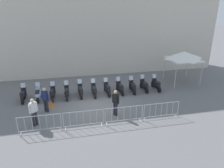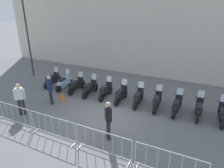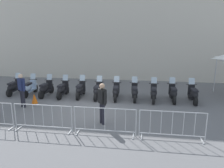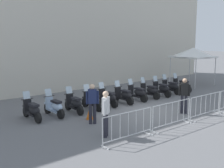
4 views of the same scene
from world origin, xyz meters
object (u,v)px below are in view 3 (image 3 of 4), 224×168
(barrier_segment_1, at_px, (43,118))
(barrier_segment_2, at_px, (105,122))
(officer_near_row_end, at_px, (22,88))
(motorcycle_6, at_px, (116,92))
(motorcycle_2, at_px, (46,89))
(motorcycle_5, at_px, (98,91))
(motorcycle_8, at_px, (154,93))
(motorcycle_3, at_px, (62,90))
(motorcycle_4, at_px, (80,90))
(motorcycle_9, at_px, (173,93))
(barrier_segment_3, at_px, (172,126))
(officer_by_barriers, at_px, (102,101))
(motorcycle_10, at_px, (193,94))
(motorcycle_1, at_px, (30,88))
(motorcycle_7, at_px, (135,92))
(motorcycle_0, at_px, (14,87))
(traffic_cone, at_px, (34,98))

(barrier_segment_1, height_order, barrier_segment_2, same)
(officer_near_row_end, bearing_deg, motorcycle_6, 25.76)
(motorcycle_2, distance_m, barrier_segment_1, 4.83)
(motorcycle_5, relative_size, motorcycle_8, 1.00)
(motorcycle_3, height_order, motorcycle_4, same)
(motorcycle_3, relative_size, motorcycle_9, 1.00)
(motorcycle_8, bearing_deg, barrier_segment_3, -81.97)
(barrier_segment_3, bearing_deg, motorcycle_4, 138.40)
(motorcycle_8, bearing_deg, officer_by_barriers, -121.31)
(motorcycle_10, height_order, barrier_segment_1, motorcycle_10)
(motorcycle_1, xyz_separation_m, barrier_segment_2, (5.59, -4.24, 0.07))
(motorcycle_1, bearing_deg, barrier_segment_1, -53.68)
(motorcycle_6, bearing_deg, barrier_segment_2, -85.92)
(motorcycle_5, xyz_separation_m, officer_by_barriers, (1.05, -3.34, 0.53))
(motorcycle_6, xyz_separation_m, motorcycle_10, (4.21, 0.21, 0.00))
(motorcycle_7, distance_m, barrier_segment_2, 4.51)
(officer_by_barriers, bearing_deg, motorcycle_9, 48.93)
(barrier_segment_3, bearing_deg, motorcycle_2, 149.20)
(motorcycle_0, height_order, motorcycle_3, same)
(motorcycle_5, distance_m, officer_by_barriers, 3.54)
(barrier_segment_2, bearing_deg, motorcycle_10, 49.71)
(motorcycle_2, height_order, motorcycle_10, same)
(motorcycle_8, xyz_separation_m, motorcycle_10, (2.11, 0.14, 0.00))
(motorcycle_9, relative_size, motorcycle_10, 1.00)
(motorcycle_2, height_order, officer_by_barriers, officer_by_barriers)
(barrier_segment_2, bearing_deg, barrier_segment_3, 2.21)
(motorcycle_2, distance_m, motorcycle_6, 4.23)
(officer_near_row_end, height_order, officer_by_barriers, same)
(barrier_segment_2, distance_m, officer_near_row_end, 5.29)
(motorcycle_9, xyz_separation_m, traffic_cone, (-7.35, -1.73, -0.18))
(motorcycle_5, xyz_separation_m, motorcycle_7, (2.11, 0.11, 0.00))
(barrier_segment_1, relative_size, barrier_segment_3, 1.00)
(motorcycle_2, height_order, motorcycle_9, same)
(barrier_segment_2, height_order, officer_by_barriers, officer_by_barriers)
(motorcycle_10, xyz_separation_m, barrier_segment_2, (-3.90, -4.60, 0.07))
(motorcycle_9, height_order, barrier_segment_1, motorcycle_9)
(motorcycle_4, distance_m, barrier_segment_2, 5.01)
(motorcycle_1, bearing_deg, motorcycle_4, 2.61)
(officer_near_row_end, xyz_separation_m, traffic_cone, (0.25, 0.65, -0.71))
(motorcycle_6, height_order, barrier_segment_3, motorcycle_6)
(motorcycle_6, bearing_deg, officer_near_row_end, -154.24)
(motorcycle_10, distance_m, barrier_segment_3, 4.75)
(barrier_segment_3, bearing_deg, motorcycle_8, 98.03)
(motorcycle_5, relative_size, motorcycle_6, 1.00)
(motorcycle_0, distance_m, officer_near_row_end, 2.81)
(motorcycle_6, bearing_deg, motorcycle_8, 1.79)
(motorcycle_7, relative_size, officer_by_barriers, 1.00)
(motorcycle_7, xyz_separation_m, barrier_segment_3, (1.66, -4.35, 0.07))
(motorcycle_4, xyz_separation_m, motorcycle_6, (2.11, 0.01, 0.00))
(motorcycle_2, relative_size, motorcycle_9, 1.00)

